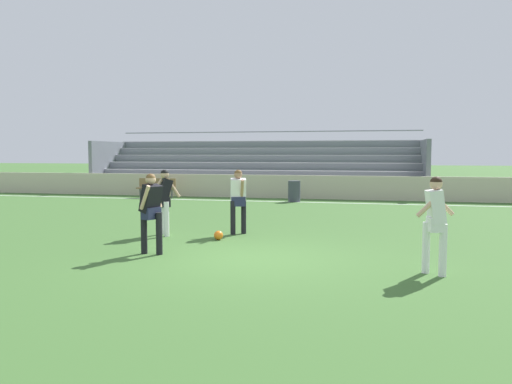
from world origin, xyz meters
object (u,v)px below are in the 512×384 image
(bleacher_stand, at_px, (256,165))
(bench_centre_sideline, at_px, (157,186))
(player_dark_pressing_high, at_px, (165,196))
(player_dark_wide_right, at_px, (151,206))
(trash_bin, at_px, (294,191))
(player_white_overlapping, at_px, (238,196))
(player_white_on_ball, at_px, (435,217))
(soccer_ball, at_px, (218,235))

(bleacher_stand, relative_size, bench_centre_sideline, 9.40)
(player_dark_pressing_high, height_order, player_dark_wide_right, player_dark_pressing_high)
(trash_bin, distance_m, player_white_overlapping, 8.90)
(player_white_on_ball, xyz_separation_m, player_dark_wide_right, (-5.42, 0.54, -0.01))
(player_dark_pressing_high, bearing_deg, trash_bin, 79.32)
(bleacher_stand, height_order, player_dark_wide_right, bleacher_stand)
(trash_bin, xyz_separation_m, player_dark_wide_right, (-1.10, -11.77, 0.53))
(trash_bin, height_order, player_white_overlapping, player_white_overlapping)
(trash_bin, xyz_separation_m, player_white_overlapping, (-0.05, -8.88, 0.53))
(trash_bin, bearing_deg, player_dark_wide_right, -95.32)
(bench_centre_sideline, height_order, player_dark_wide_right, player_dark_wide_right)
(player_white_overlapping, bearing_deg, soccer_ball, -103.64)
(player_dark_pressing_high, relative_size, soccer_ball, 7.50)
(bench_centre_sideline, bearing_deg, player_dark_wide_right, -66.19)
(player_dark_wide_right, bearing_deg, player_dark_pressing_high, 106.72)
(bleacher_stand, height_order, player_dark_pressing_high, bleacher_stand)
(trash_bin, distance_m, player_dark_wide_right, 11.84)
(trash_bin, relative_size, player_white_on_ball, 0.53)
(trash_bin, height_order, soccer_ball, trash_bin)
(trash_bin, relative_size, player_dark_wide_right, 0.54)
(trash_bin, xyz_separation_m, soccer_ball, (-0.28, -9.84, -0.33))
(player_white_on_ball, bearing_deg, player_dark_wide_right, 174.35)
(bleacher_stand, height_order, soccer_ball, bleacher_stand)
(player_white_overlapping, relative_size, player_dark_pressing_high, 1.00)
(bleacher_stand, bearing_deg, soccer_ball, -80.31)
(bleacher_stand, relative_size, player_white_on_ball, 10.14)
(soccer_ball, bearing_deg, player_white_overlapping, 76.36)
(bench_centre_sideline, height_order, soccer_ball, bench_centre_sideline)
(bleacher_stand, bearing_deg, player_white_overlapping, -78.67)
(player_dark_wide_right, bearing_deg, bench_centre_sideline, 113.81)
(player_dark_wide_right, bearing_deg, player_white_overlapping, 70.05)
(trash_bin, bearing_deg, player_white_overlapping, -90.31)
(player_white_on_ball, bearing_deg, player_dark_pressing_high, 155.10)
(trash_bin, distance_m, player_white_on_ball, 13.06)
(bleacher_stand, xyz_separation_m, player_white_on_ball, (7.04, -16.74, -0.43))
(player_dark_pressing_high, distance_m, player_white_on_ball, 6.73)
(trash_bin, height_order, player_white_on_ball, player_white_on_ball)
(bleacher_stand, bearing_deg, trash_bin, -58.51)
(player_white_overlapping, relative_size, soccer_ball, 7.46)
(bench_centre_sideline, distance_m, player_dark_wide_right, 13.23)
(bench_centre_sideline, bearing_deg, player_dark_pressing_high, -64.62)
(bleacher_stand, xyz_separation_m, player_dark_pressing_high, (0.93, -13.91, -0.45))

